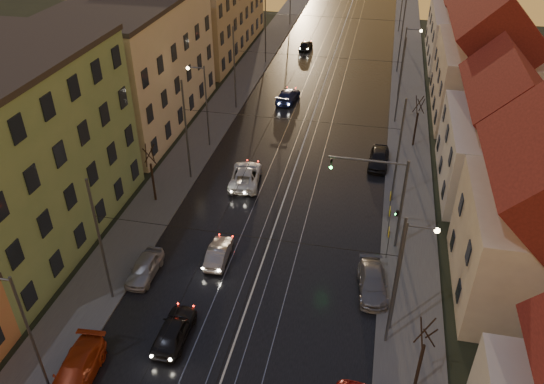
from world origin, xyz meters
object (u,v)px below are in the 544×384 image
Objects in this scene: street_lamp_0 at (21,324)px; driving_car_0 at (174,330)px; parked_right_1 at (373,283)px; street_lamp_1 at (405,269)px; driving_car_2 at (246,176)px; street_lamp_3 at (406,56)px; driving_car_1 at (219,253)px; parked_left_3 at (145,268)px; parked_left_2 at (76,372)px; parked_right_2 at (379,158)px; traffic_light_mast at (388,193)px; street_lamp_2 at (203,99)px; driving_car_3 at (288,96)px; driving_car_4 at (306,45)px.

driving_car_0 is (5.58, 4.69, -4.18)m from street_lamp_0.
parked_right_1 is (11.12, 6.46, -0.06)m from driving_car_0.
driving_car_2 is (-12.82, 14.26, -4.16)m from street_lamp_1.
parked_right_1 is (16.70, 11.15, -4.24)m from street_lamp_0.
street_lamp_3 reaches higher than driving_car_1.
driving_car_1 is at bearing 30.42° from parked_left_3.
parked_right_1 is (-1.50, -32.85, -4.24)m from street_lamp_3.
street_lamp_3 reaches higher than driving_car_2.
parked_left_2 is (-16.70, -7.21, -4.18)m from street_lamp_1.
driving_car_2 is 1.21× the size of parked_right_2.
traffic_light_mast is at bearing -135.35° from driving_car_0.
traffic_light_mast is at bearing 145.45° from driving_car_2.
street_lamp_2 is 14.00m from driving_car_3.
driving_car_3 is at bearing 115.29° from traffic_light_mast.
street_lamp_0 reaches higher than driving_car_4.
parked_left_2 is at bearing -111.14° from street_lamp_3.
driving_car_2 is at bearing 95.27° from driving_car_3.
parked_right_2 reaches higher than parked_left_3.
traffic_light_mast is at bearing 97.91° from street_lamp_1.
parked_left_2 is (-4.56, -11.26, 0.09)m from driving_car_1.
street_lamp_1 reaches higher than driving_car_2.
parked_right_1 is at bearing -94.64° from traffic_light_mast.
parked_left_3 is at bearing 83.92° from parked_left_2.
street_lamp_0 is 8.41m from driving_car_0.
parked_left_2 is at bearing -156.67° from street_lamp_1.
driving_car_1 is (6.07, 12.06, -4.27)m from street_lamp_0.
traffic_light_mast is at bearing 39.40° from parked_left_2.
parked_left_3 is at bearing -50.74° from driving_car_0.
street_lamp_2 is 17.59m from driving_car_1.
street_lamp_3 reaches higher than driving_car_4.
street_lamp_0 is 1.93× the size of driving_car_0.
street_lamp_2 is at bearing 127.29° from parked_right_1.
driving_car_2 is at bearing -151.65° from parked_right_2.
street_lamp_0 is at bearing -157.03° from parked_left_2.
parked_right_1 is 1.03× the size of parked_right_2.
parked_left_2 is (-3.88, -21.46, -0.02)m from driving_car_2.
driving_car_0 is 5.64m from parked_left_2.
parked_left_3 is at bearing 27.16° from driving_car_1.
parked_right_2 is at bearing -1.24° from street_lamp_2.
parked_left_3 is at bearing 67.42° from driving_car_2.
parked_right_1 is 16.50m from parked_right_2.
street_lamp_0 is 19.89m from street_lamp_1.
street_lamp_0 reaches higher than parked_right_1.
driving_car_4 is (-12.22, 42.58, -3.97)m from traffic_light_mast.
driving_car_1 is at bearing 97.06° from driving_car_3.
street_lamp_1 is at bearing -82.09° from traffic_light_mast.
street_lamp_3 is 2.05× the size of parked_left_3.
street_lamp_2 reaches higher than driving_car_1.
parked_right_1 reaches higher than driving_car_4.
parked_left_2 reaches higher than parked_right_1.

